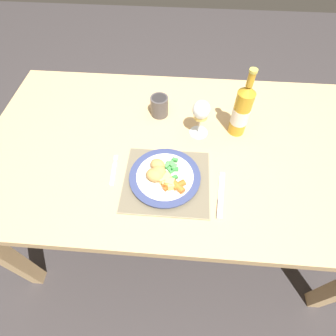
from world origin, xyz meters
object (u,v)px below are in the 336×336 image
(dinner_plate, at_px, (166,177))
(bottle, at_px, (243,111))
(fork, at_px, (115,172))
(table_knife, at_px, (221,199))
(drinking_cup, at_px, (160,106))
(dining_table, at_px, (182,157))
(wine_glass, at_px, (202,112))

(dinner_plate, bearing_deg, bottle, 44.27)
(dinner_plate, bearing_deg, fork, 174.60)
(bottle, bearing_deg, table_knife, -102.97)
(drinking_cup, bearing_deg, fork, -113.04)
(dining_table, xyz_separation_m, fork, (-0.24, -0.15, 0.08))
(dining_table, height_order, dinner_plate, dinner_plate)
(wine_glass, distance_m, bottle, 0.15)
(dinner_plate, xyz_separation_m, wine_glass, (0.12, 0.24, 0.09))
(fork, xyz_separation_m, wine_glass, (0.31, 0.22, 0.11))
(wine_glass, height_order, bottle, bottle)
(wine_glass, height_order, drinking_cup, wine_glass)
(dining_table, height_order, bottle, bottle)
(table_knife, bearing_deg, dining_table, 121.23)
(dinner_plate, distance_m, table_knife, 0.21)
(dining_table, xyz_separation_m, dinner_plate, (-0.05, -0.17, 0.10))
(table_knife, bearing_deg, bottle, 77.03)
(dinner_plate, xyz_separation_m, drinking_cup, (-0.05, 0.34, 0.03))
(wine_glass, bearing_deg, table_knife, -75.67)
(bottle, bearing_deg, drinking_cup, 166.48)
(drinking_cup, bearing_deg, dining_table, -58.51)
(dining_table, height_order, wine_glass, wine_glass)
(dining_table, relative_size, bottle, 5.55)
(table_knife, relative_size, drinking_cup, 2.15)
(wine_glass, distance_m, drinking_cup, 0.21)
(table_knife, bearing_deg, wine_glass, 104.33)
(dinner_plate, relative_size, table_knife, 1.34)
(fork, bearing_deg, dining_table, 32.77)
(table_knife, distance_m, drinking_cup, 0.48)
(bottle, bearing_deg, dining_table, -157.49)
(dinner_plate, distance_m, fork, 0.19)
(fork, bearing_deg, bottle, 28.12)
(fork, distance_m, wine_glass, 0.39)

